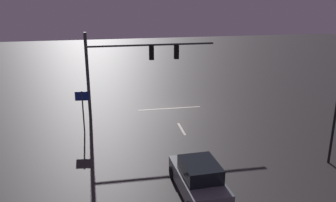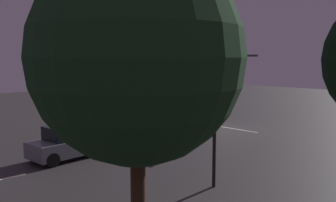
% 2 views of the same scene
% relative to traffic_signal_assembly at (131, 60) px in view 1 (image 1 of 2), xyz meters
% --- Properties ---
extents(ground_plane, '(80.00, 80.00, 0.00)m').
position_rel_traffic_signal_assembly_xyz_m(ground_plane, '(-3.05, -0.79, -4.23)').
color(ground_plane, '#2D2B2B').
extents(traffic_signal_assembly, '(9.27, 0.47, 6.29)m').
position_rel_traffic_signal_assembly_xyz_m(traffic_signal_assembly, '(0.00, 0.00, 0.00)').
color(traffic_signal_assembly, '#383A3D').
rests_on(traffic_signal_assembly, ground_plane).
extents(lane_dash_far, '(0.16, 2.20, 0.01)m').
position_rel_traffic_signal_assembly_xyz_m(lane_dash_far, '(-3.05, 3.21, -4.22)').
color(lane_dash_far, beige).
rests_on(lane_dash_far, ground_plane).
extents(lane_dash_mid, '(0.16, 2.20, 0.01)m').
position_rel_traffic_signal_assembly_xyz_m(lane_dash_mid, '(-3.05, 9.21, -4.22)').
color(lane_dash_mid, beige).
rests_on(lane_dash_mid, ground_plane).
extents(stop_bar, '(5.00, 0.16, 0.01)m').
position_rel_traffic_signal_assembly_xyz_m(stop_bar, '(-3.05, -1.19, -4.22)').
color(stop_bar, beige).
rests_on(stop_bar, ground_plane).
extents(car_approaching, '(2.10, 4.44, 1.70)m').
position_rel_traffic_signal_assembly_xyz_m(car_approaching, '(-2.06, 11.25, -3.43)').
color(car_approaching, slate).
rests_on(car_approaching, ground_plane).
extents(route_sign, '(0.90, 0.15, 2.89)m').
position_rel_traffic_signal_assembly_xyz_m(route_sign, '(3.44, 2.64, -2.14)').
color(route_sign, '#383A3D').
rests_on(route_sign, ground_plane).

